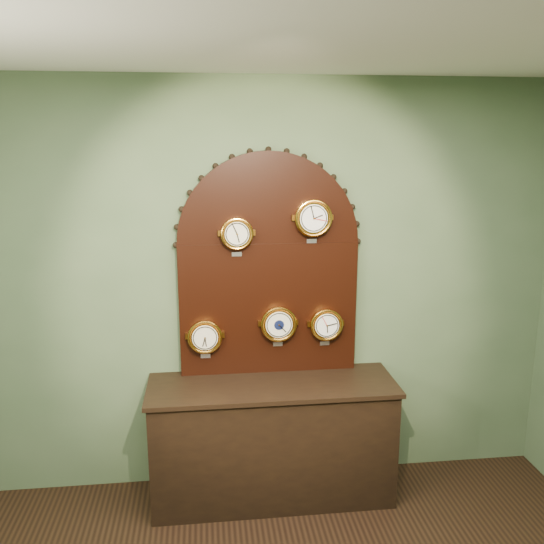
{
  "coord_description": "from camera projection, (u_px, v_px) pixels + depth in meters",
  "views": [
    {
      "loc": [
        -0.42,
        -1.28,
        2.41
      ],
      "look_at": [
        0.0,
        2.25,
        1.58
      ],
      "focal_mm": 38.13,
      "sensor_mm": 36.0,
      "label": 1
    }
  ],
  "objects": [
    {
      "name": "tide_clock",
      "position": [
        326.0,
        324.0,
        3.92
      ],
      "size": [
        0.22,
        0.08,
        0.27
      ],
      "color": "gold",
      "rests_on": "display_board"
    },
    {
      "name": "display_board",
      "position": [
        268.0,
        258.0,
        3.83
      ],
      "size": [
        1.26,
        0.06,
        1.53
      ],
      "color": "black",
      "rests_on": "shop_counter"
    },
    {
      "name": "wall_back",
      "position": [
        268.0,
        289.0,
        3.93
      ],
      "size": [
        4.0,
        0.0,
        4.0
      ],
      "primitive_type": "plane",
      "rotation": [
        1.57,
        0.0,
        0.0
      ],
      "color": "#506847",
      "rests_on": "ground"
    },
    {
      "name": "hygrometer",
      "position": [
        205.0,
        336.0,
        3.84
      ],
      "size": [
        0.23,
        0.08,
        0.28
      ],
      "color": "gold",
      "rests_on": "display_board"
    },
    {
      "name": "arabic_clock",
      "position": [
        313.0,
        218.0,
        3.74
      ],
      "size": [
        0.25,
        0.08,
        0.3
      ],
      "color": "gold",
      "rests_on": "display_board"
    },
    {
      "name": "barometer",
      "position": [
        279.0,
        324.0,
        3.88
      ],
      "size": [
        0.24,
        0.08,
        0.29
      ],
      "color": "gold",
      "rests_on": "display_board"
    },
    {
      "name": "shop_counter",
      "position": [
        272.0,
        442.0,
        3.9
      ],
      "size": [
        1.6,
        0.5,
        0.8
      ],
      "primitive_type": "cube",
      "color": "black",
      "rests_on": "ground_plane"
    },
    {
      "name": "roman_clock",
      "position": [
        237.0,
        233.0,
        3.7
      ],
      "size": [
        0.21,
        0.08,
        0.26
      ],
      "color": "gold",
      "rests_on": "display_board"
    }
  ]
}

